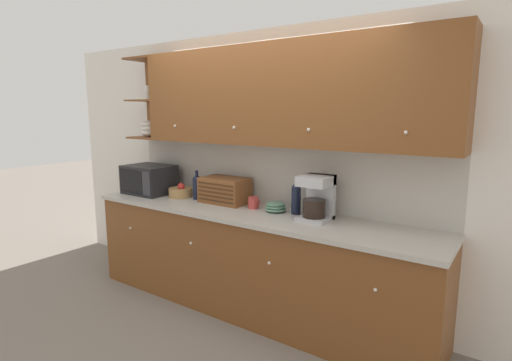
# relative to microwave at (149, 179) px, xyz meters

# --- Properties ---
(ground_plane) EXTENTS (24.00, 24.00, 0.00)m
(ground_plane) POSITION_rel_microwave_xyz_m (1.38, 0.31, -1.11)
(ground_plane) COLOR slate
(wall_back) EXTENTS (5.82, 0.06, 2.60)m
(wall_back) POSITION_rel_microwave_xyz_m (1.38, 0.34, 0.19)
(wall_back) COLOR white
(wall_back) RESTS_ON ground_plane
(counter_unit) EXTENTS (3.44, 0.69, 0.96)m
(counter_unit) POSITION_rel_microwave_xyz_m (1.38, -0.02, -0.63)
(counter_unit) COLOR brown
(counter_unit) RESTS_ON ground_plane
(backsplash_panel) EXTENTS (3.42, 0.01, 0.59)m
(backsplash_panel) POSITION_rel_microwave_xyz_m (1.38, 0.30, 0.14)
(backsplash_panel) COLOR #B7B2A8
(backsplash_panel) RESTS_ON counter_unit
(upper_cabinets) EXTENTS (3.42, 0.36, 0.88)m
(upper_cabinets) POSITION_rel_microwave_xyz_m (1.54, 0.14, 0.87)
(upper_cabinets) COLOR brown
(upper_cabinets) RESTS_ON backsplash_panel
(microwave) EXTENTS (0.52, 0.41, 0.31)m
(microwave) POSITION_rel_microwave_xyz_m (0.00, 0.00, 0.00)
(microwave) COLOR black
(microwave) RESTS_ON counter_unit
(fruit_basket) EXTENTS (0.25, 0.25, 0.16)m
(fruit_basket) POSITION_rel_microwave_xyz_m (0.42, 0.05, -0.10)
(fruit_basket) COLOR #A87F4C
(fruit_basket) RESTS_ON counter_unit
(second_wine_bottle) EXTENTS (0.09, 0.09, 0.30)m
(second_wine_bottle) POSITION_rel_microwave_xyz_m (0.64, 0.08, -0.02)
(second_wine_bottle) COLOR black
(second_wine_bottle) RESTS_ON counter_unit
(bread_box) EXTENTS (0.47, 0.29, 0.25)m
(bread_box) POSITION_rel_microwave_xyz_m (0.98, 0.11, -0.03)
(bread_box) COLOR brown
(bread_box) RESTS_ON counter_unit
(mug) EXTENTS (0.11, 0.09, 0.11)m
(mug) POSITION_rel_microwave_xyz_m (1.35, 0.08, -0.10)
(mug) COLOR #B73D38
(mug) RESTS_ON counter_unit
(bowl_stack_on_counter) EXTENTS (0.19, 0.19, 0.09)m
(bowl_stack_on_counter) POSITION_rel_microwave_xyz_m (1.58, 0.09, -0.11)
(bowl_stack_on_counter) COLOR slate
(bowl_stack_on_counter) RESTS_ON counter_unit
(wine_bottle) EXTENTS (0.08, 0.08, 0.33)m
(wine_bottle) POSITION_rel_microwave_xyz_m (1.78, 0.12, -0.01)
(wine_bottle) COLOR black
(wine_bottle) RESTS_ON counter_unit
(coffee_maker) EXTENTS (0.25, 0.27, 0.37)m
(coffee_maker) POSITION_rel_microwave_xyz_m (2.00, 0.06, 0.03)
(coffee_maker) COLOR #B7B7BC
(coffee_maker) RESTS_ON counter_unit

